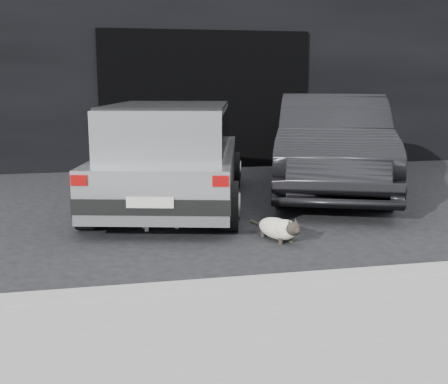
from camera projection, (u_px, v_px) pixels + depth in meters
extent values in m
plane|color=black|center=(183.00, 219.00, 6.91)|extent=(80.00, 80.00, 0.00)
cube|color=black|center=(190.00, 42.00, 12.38)|extent=(34.00, 4.00, 5.00)
cube|color=black|center=(206.00, 100.00, 10.69)|extent=(4.00, 0.10, 2.60)
cube|color=gray|center=(346.00, 281.00, 4.60)|extent=(18.00, 0.25, 0.12)
cube|color=gray|center=(426.00, 348.00, 3.45)|extent=(18.00, 2.20, 0.11)
cube|color=#A8AAAD|center=(172.00, 171.00, 7.61)|extent=(2.49, 3.99, 0.59)
cube|color=#A8AAAD|center=(170.00, 129.00, 7.31)|extent=(2.00, 2.75, 0.59)
cube|color=black|center=(170.00, 129.00, 7.31)|extent=(1.99, 2.66, 0.48)
cube|color=black|center=(151.00, 206.00, 5.88)|extent=(1.66, 0.55, 0.17)
cube|color=black|center=(186.00, 159.00, 9.38)|extent=(1.66, 0.55, 0.17)
cube|color=silver|center=(150.00, 203.00, 5.79)|extent=(0.48, 0.13, 0.11)
cube|color=#8C0707|center=(79.00, 180.00, 5.77)|extent=(0.17, 0.07, 0.11)
cube|color=#8C0707|center=(221.00, 181.00, 5.72)|extent=(0.17, 0.07, 0.11)
cube|color=black|center=(169.00, 105.00, 7.25)|extent=(1.94, 2.51, 0.03)
cylinder|color=black|center=(87.00, 205.00, 6.37)|extent=(0.34, 0.60, 0.57)
cylinder|color=slate|center=(77.00, 205.00, 6.37)|extent=(0.09, 0.31, 0.31)
cylinder|color=black|center=(229.00, 206.00, 6.32)|extent=(0.34, 0.60, 0.57)
cylinder|color=slate|center=(239.00, 206.00, 6.31)|extent=(0.09, 0.31, 0.31)
cylinder|color=black|center=(132.00, 169.00, 8.93)|extent=(0.34, 0.60, 0.57)
cylinder|color=slate|center=(125.00, 169.00, 8.94)|extent=(0.09, 0.31, 0.31)
cylinder|color=black|center=(233.00, 170.00, 8.88)|extent=(0.34, 0.60, 0.57)
cylinder|color=slate|center=(241.00, 170.00, 8.87)|extent=(0.09, 0.31, 0.31)
imported|color=black|center=(332.00, 143.00, 8.56)|extent=(3.02, 4.73, 1.47)
ellipsoid|color=beige|center=(277.00, 229.00, 5.99)|extent=(0.44, 0.62, 0.22)
ellipsoid|color=beige|center=(285.00, 229.00, 5.87)|extent=(0.30, 0.30, 0.20)
ellipsoid|color=black|center=(293.00, 229.00, 5.74)|extent=(0.19, 0.18, 0.14)
sphere|color=black|center=(297.00, 231.00, 5.69)|extent=(0.06, 0.06, 0.06)
cone|color=black|center=(296.00, 222.00, 5.76)|extent=(0.07, 0.08, 0.07)
cone|color=black|center=(289.00, 223.00, 5.72)|extent=(0.07, 0.08, 0.07)
cylinder|color=black|center=(292.00, 239.00, 5.91)|extent=(0.05, 0.05, 0.07)
cylinder|color=black|center=(281.00, 241.00, 5.84)|extent=(0.05, 0.05, 0.07)
cylinder|color=black|center=(274.00, 232.00, 6.19)|extent=(0.05, 0.05, 0.07)
cylinder|color=black|center=(263.00, 234.00, 6.12)|extent=(0.05, 0.05, 0.07)
cylinder|color=black|center=(261.00, 226.00, 6.26)|extent=(0.22, 0.27, 0.09)
ellipsoid|color=silver|center=(160.00, 212.00, 6.43)|extent=(0.62, 0.36, 0.26)
ellipsoid|color=silver|center=(173.00, 209.00, 6.47)|extent=(0.28, 0.28, 0.22)
ellipsoid|color=silver|center=(186.00, 201.00, 6.50)|extent=(0.17, 0.18, 0.15)
sphere|color=silver|center=(191.00, 201.00, 6.52)|extent=(0.07, 0.07, 0.07)
cone|color=silver|center=(183.00, 194.00, 6.52)|extent=(0.07, 0.06, 0.08)
cone|color=silver|center=(185.00, 196.00, 6.44)|extent=(0.07, 0.06, 0.08)
cylinder|color=silver|center=(174.00, 219.00, 6.58)|extent=(0.05, 0.05, 0.15)
cylinder|color=silver|center=(177.00, 222.00, 6.44)|extent=(0.05, 0.05, 0.15)
cylinder|color=silver|center=(144.00, 222.00, 6.47)|extent=(0.05, 0.05, 0.15)
cylinder|color=silver|center=(147.00, 225.00, 6.33)|extent=(0.05, 0.05, 0.15)
cylinder|color=silver|center=(132.00, 219.00, 6.34)|extent=(0.31, 0.18, 0.10)
ellipsoid|color=gray|center=(151.00, 211.00, 6.37)|extent=(0.23, 0.18, 0.11)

